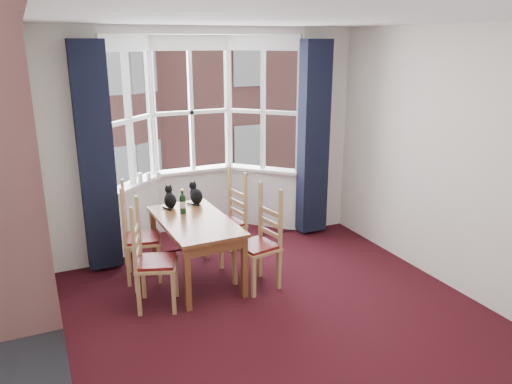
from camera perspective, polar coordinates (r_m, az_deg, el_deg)
floor at (r=4.96m, az=4.18°, el=-15.13°), size 4.50×4.50×0.00m
ceiling at (r=4.21m, az=5.04°, el=19.20°), size 4.50×4.50×0.00m
wall_left at (r=3.87m, az=-22.37°, el=-2.94°), size 0.00×4.50×4.50m
wall_right at (r=5.61m, az=22.78°, el=2.94°), size 0.00×4.50×4.50m
wall_back_pier_left at (r=6.05m, az=-20.22°, el=4.18°), size 0.70×0.12×2.80m
wall_back_pier_right at (r=7.09m, az=7.46°, el=6.82°), size 0.70×0.12×2.80m
bay_window at (r=6.85m, az=-6.72°, el=6.49°), size 2.76×0.94×2.80m
curtain_left at (r=5.91m, az=-17.80°, el=3.62°), size 0.38×0.22×2.60m
curtain_right at (r=6.83m, az=6.59°, el=6.04°), size 0.38×0.22×2.60m
dining_table at (r=5.62m, az=-7.00°, el=-4.01°), size 0.77×1.38×0.72m
chair_left_near at (r=5.19m, az=-12.31°, el=-8.05°), size 0.52×0.53×0.92m
chair_left_far at (r=5.81m, az=-13.76°, el=-5.36°), size 0.48×0.49×0.92m
chair_right_near at (r=5.51m, az=0.87°, el=-6.11°), size 0.47×0.49×0.92m
chair_right_far at (r=6.17m, az=-2.80°, el=-3.56°), size 0.46×0.48×0.92m
cat_left at (r=5.99m, az=-9.81°, el=-0.80°), size 0.15×0.21×0.28m
cat_right at (r=6.09m, az=-6.88°, el=-0.35°), size 0.20×0.23×0.28m
wine_bottle at (r=5.77m, az=-8.37°, el=-1.23°), size 0.07×0.07×0.28m
candle_tall at (r=6.60m, az=-13.10°, el=1.61°), size 0.06×0.06×0.12m
candle_short at (r=6.66m, az=-12.17°, el=1.71°), size 0.06×0.06×0.11m
candle_extra at (r=6.70m, az=-11.17°, el=1.83°), size 0.05×0.05×0.10m
street at (r=36.99m, az=-20.71°, el=2.35°), size 80.00×80.00×0.00m
tenement_building at (r=17.82m, az=-18.38°, el=12.80°), size 18.40×7.80×15.20m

